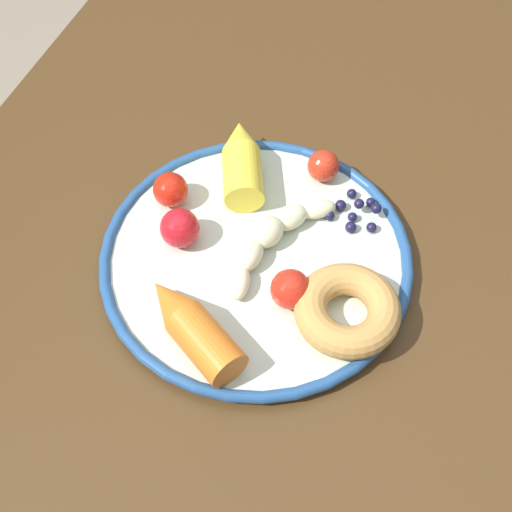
{
  "coord_description": "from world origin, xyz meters",
  "views": [
    {
      "loc": [
        0.39,
        0.16,
        1.33
      ],
      "look_at": [
        0.01,
        0.02,
        0.75
      ],
      "focal_mm": 48.57,
      "sensor_mm": 36.0,
      "label": 1
    }
  ],
  "objects_px": {
    "dining_table": "(244,293)",
    "donut": "(347,310)",
    "carrot_orange": "(191,326)",
    "tomato_mid": "(170,190)",
    "tomato_far": "(323,166)",
    "carrot_yellow": "(242,160)",
    "plate": "(256,258)",
    "blueberry_pile": "(355,212)",
    "tomato_near": "(180,228)",
    "banana": "(272,237)",
    "tomato_extra": "(291,289)"
  },
  "relations": [
    {
      "from": "dining_table",
      "to": "donut",
      "type": "bearing_deg",
      "value": 67.97
    },
    {
      "from": "carrot_orange",
      "to": "tomato_mid",
      "type": "xyz_separation_m",
      "value": [
        -0.14,
        -0.09,
        -0.0
      ]
    },
    {
      "from": "dining_table",
      "to": "donut",
      "type": "distance_m",
      "value": 0.18
    },
    {
      "from": "dining_table",
      "to": "carrot_orange",
      "type": "xyz_separation_m",
      "value": [
        0.12,
        -0.0,
        0.12
      ]
    },
    {
      "from": "carrot_orange",
      "to": "tomato_far",
      "type": "bearing_deg",
      "value": 166.52
    },
    {
      "from": "carrot_yellow",
      "to": "plate",
      "type": "bearing_deg",
      "value": 28.18
    },
    {
      "from": "blueberry_pile",
      "to": "tomato_far",
      "type": "xyz_separation_m",
      "value": [
        -0.04,
        -0.05,
        0.01
      ]
    },
    {
      "from": "tomato_near",
      "to": "carrot_orange",
      "type": "bearing_deg",
      "value": 29.14
    },
    {
      "from": "banana",
      "to": "tomato_mid",
      "type": "xyz_separation_m",
      "value": [
        -0.02,
        -0.12,
        0.01
      ]
    },
    {
      "from": "plate",
      "to": "donut",
      "type": "distance_m",
      "value": 0.11
    },
    {
      "from": "blueberry_pile",
      "to": "tomato_extra",
      "type": "bearing_deg",
      "value": -14.44
    },
    {
      "from": "tomato_far",
      "to": "blueberry_pile",
      "type": "bearing_deg",
      "value": 49.83
    },
    {
      "from": "dining_table",
      "to": "blueberry_pile",
      "type": "relative_size",
      "value": 22.67
    },
    {
      "from": "dining_table",
      "to": "blueberry_pile",
      "type": "height_order",
      "value": "blueberry_pile"
    },
    {
      "from": "carrot_yellow",
      "to": "tomato_extra",
      "type": "xyz_separation_m",
      "value": [
        0.14,
        0.1,
        -0.0
      ]
    },
    {
      "from": "donut",
      "to": "tomato_extra",
      "type": "height_order",
      "value": "tomato_extra"
    },
    {
      "from": "dining_table",
      "to": "tomato_extra",
      "type": "distance_m",
      "value": 0.15
    },
    {
      "from": "tomato_mid",
      "to": "tomato_extra",
      "type": "bearing_deg",
      "value": 65.11
    },
    {
      "from": "donut",
      "to": "tomato_near",
      "type": "bearing_deg",
      "value": -99.44
    },
    {
      "from": "carrot_yellow",
      "to": "tomato_far",
      "type": "distance_m",
      "value": 0.09
    },
    {
      "from": "tomato_far",
      "to": "tomato_extra",
      "type": "relative_size",
      "value": 0.89
    },
    {
      "from": "banana",
      "to": "carrot_orange",
      "type": "height_order",
      "value": "carrot_orange"
    },
    {
      "from": "banana",
      "to": "donut",
      "type": "xyz_separation_m",
      "value": [
        0.06,
        0.1,
        0.0
      ]
    },
    {
      "from": "blueberry_pile",
      "to": "plate",
      "type": "bearing_deg",
      "value": -43.46
    },
    {
      "from": "tomato_near",
      "to": "donut",
      "type": "bearing_deg",
      "value": 80.56
    },
    {
      "from": "tomato_far",
      "to": "dining_table",
      "type": "bearing_deg",
      "value": -24.35
    },
    {
      "from": "banana",
      "to": "donut",
      "type": "relative_size",
      "value": 1.52
    },
    {
      "from": "carrot_yellow",
      "to": "donut",
      "type": "relative_size",
      "value": 1.2
    },
    {
      "from": "banana",
      "to": "tomato_far",
      "type": "bearing_deg",
      "value": 168.64
    },
    {
      "from": "tomato_far",
      "to": "tomato_extra",
      "type": "xyz_separation_m",
      "value": [
        0.16,
        0.02,
        0.0
      ]
    },
    {
      "from": "banana",
      "to": "tomato_mid",
      "type": "distance_m",
      "value": 0.12
    },
    {
      "from": "dining_table",
      "to": "carrot_orange",
      "type": "bearing_deg",
      "value": -2.14
    },
    {
      "from": "dining_table",
      "to": "donut",
      "type": "height_order",
      "value": "donut"
    },
    {
      "from": "carrot_yellow",
      "to": "tomato_far",
      "type": "bearing_deg",
      "value": 107.08
    },
    {
      "from": "carrot_orange",
      "to": "blueberry_pile",
      "type": "height_order",
      "value": "carrot_orange"
    },
    {
      "from": "dining_table",
      "to": "banana",
      "type": "distance_m",
      "value": 0.12
    },
    {
      "from": "blueberry_pile",
      "to": "tomato_mid",
      "type": "xyz_separation_m",
      "value": [
        0.05,
        -0.19,
        0.01
      ]
    },
    {
      "from": "donut",
      "to": "tomato_far",
      "type": "distance_m",
      "value": 0.18
    },
    {
      "from": "banana",
      "to": "tomato_mid",
      "type": "bearing_deg",
      "value": -98.08
    },
    {
      "from": "carrot_orange",
      "to": "tomato_mid",
      "type": "height_order",
      "value": "carrot_orange"
    },
    {
      "from": "blueberry_pile",
      "to": "tomato_extra",
      "type": "distance_m",
      "value": 0.13
    },
    {
      "from": "carrot_orange",
      "to": "carrot_yellow",
      "type": "distance_m",
      "value": 0.21
    },
    {
      "from": "dining_table",
      "to": "plate",
      "type": "bearing_deg",
      "value": 57.77
    },
    {
      "from": "dining_table",
      "to": "tomato_far",
      "type": "height_order",
      "value": "tomato_far"
    },
    {
      "from": "banana",
      "to": "tomato_far",
      "type": "distance_m",
      "value": 0.11
    },
    {
      "from": "carrot_yellow",
      "to": "tomato_mid",
      "type": "relative_size",
      "value": 3.23
    },
    {
      "from": "tomato_mid",
      "to": "tomato_far",
      "type": "relative_size",
      "value": 1.07
    },
    {
      "from": "plate",
      "to": "donut",
      "type": "xyz_separation_m",
      "value": [
        0.04,
        0.11,
        0.02
      ]
    },
    {
      "from": "tomato_mid",
      "to": "tomato_far",
      "type": "xyz_separation_m",
      "value": [
        -0.09,
        0.14,
        -0.0
      ]
    },
    {
      "from": "donut",
      "to": "tomato_far",
      "type": "xyz_separation_m",
      "value": [
        -0.16,
        -0.07,
        0.0
      ]
    }
  ]
}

